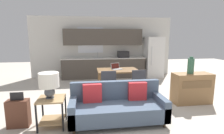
{
  "coord_description": "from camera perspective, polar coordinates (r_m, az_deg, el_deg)",
  "views": [
    {
      "loc": [
        -0.75,
        -3.39,
        1.8
      ],
      "look_at": [
        -0.04,
        1.5,
        0.95
      ],
      "focal_mm": 28.0,
      "sensor_mm": 36.0,
      "label": 1
    }
  ],
  "objects": [
    {
      "name": "table_lamp",
      "position": [
        3.66,
        -19.88,
        -4.68
      ],
      "size": [
        0.39,
        0.39,
        0.52
      ],
      "color": "#4C515B",
      "rests_on": "side_table"
    },
    {
      "name": "suitcase",
      "position": [
        4.1,
        -28.24,
        -13.11
      ],
      "size": [
        0.41,
        0.22,
        0.72
      ],
      "color": "brown",
      "rests_on": "ground_plane"
    },
    {
      "name": "refrigerator",
      "position": [
        8.22,
        13.31,
        3.21
      ],
      "size": [
        0.76,
        0.78,
        1.81
      ],
      "color": "white",
      "rests_on": "ground_plane"
    },
    {
      "name": "dining_table",
      "position": [
        5.63,
        1.89,
        -1.6
      ],
      "size": [
        1.3,
        0.87,
        0.77
      ],
      "color": "brown",
      "rests_on": "ground_plane"
    },
    {
      "name": "couch",
      "position": [
        3.84,
        1.7,
        -12.7
      ],
      "size": [
        1.99,
        0.8,
        0.83
      ],
      "color": "#3D2D1E",
      "rests_on": "ground_plane"
    },
    {
      "name": "dining_chair_near_left",
      "position": [
        4.8,
        -1.27,
        -5.9
      ],
      "size": [
        0.42,
        0.42,
        0.92
      ],
      "rotation": [
        0.0,
        0.0,
        3.13
      ],
      "color": "#38383D",
      "rests_on": "ground_plane"
    },
    {
      "name": "dining_chair_near_right",
      "position": [
        4.98,
        8.32,
        -5.41
      ],
      "size": [
        0.43,
        0.43,
        0.92
      ],
      "rotation": [
        0.0,
        0.0,
        3.16
      ],
      "color": "#38383D",
      "rests_on": "ground_plane"
    },
    {
      "name": "side_table",
      "position": [
        3.8,
        -19.06,
        -12.34
      ],
      "size": [
        0.52,
        0.52,
        0.6
      ],
      "color": "tan",
      "rests_on": "ground_plane"
    },
    {
      "name": "ground_plane",
      "position": [
        3.91,
        3.92,
        -17.66
      ],
      "size": [
        20.0,
        20.0,
        0.0
      ],
      "primitive_type": "plane",
      "color": "beige"
    },
    {
      "name": "laptop",
      "position": [
        5.68,
        1.38,
        -0.24
      ],
      "size": [
        0.39,
        0.36,
        0.2
      ],
      "rotation": [
        0.0,
        0.0,
        0.39
      ],
      "color": "#B7BABC",
      "rests_on": "dining_table"
    },
    {
      "name": "credenza",
      "position": [
        5.3,
        24.55,
        -6.29
      ],
      "size": [
        1.03,
        0.46,
        0.83
      ],
      "color": "olive",
      "rests_on": "ground_plane"
    },
    {
      "name": "wall_back",
      "position": [
        8.07,
        -3.02,
        6.56
      ],
      "size": [
        6.4,
        0.07,
        2.7
      ],
      "color": "silver",
      "rests_on": "ground_plane"
    },
    {
      "name": "vase",
      "position": [
        5.15,
        24.34,
        0.43
      ],
      "size": [
        0.17,
        0.17,
        0.46
      ],
      "color": "#336047",
      "rests_on": "credenza"
    },
    {
      "name": "kitchen_counter",
      "position": [
        7.82,
        -2.62,
        2.7
      ],
      "size": [
        3.68,
        0.65,
        2.15
      ],
      "color": "#4C443D",
      "rests_on": "ground_plane"
    }
  ]
}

